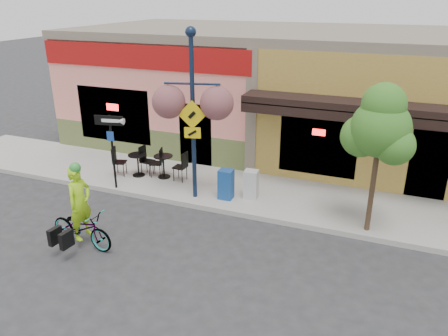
% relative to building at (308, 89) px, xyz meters
% --- Properties ---
extents(ground, '(90.00, 90.00, 0.00)m').
position_rel_building_xyz_m(ground, '(0.00, -7.50, -2.25)').
color(ground, '#2D2D30').
rests_on(ground, ground).
extents(sidewalk, '(24.00, 3.00, 0.15)m').
position_rel_building_xyz_m(sidewalk, '(0.00, -5.50, -2.17)').
color(sidewalk, '#9E9B93').
rests_on(sidewalk, ground).
extents(curb, '(24.00, 0.12, 0.15)m').
position_rel_building_xyz_m(curb, '(0.00, -6.95, -2.17)').
color(curb, '#A8A59E').
rests_on(curb, ground).
extents(building, '(18.20, 8.20, 4.50)m').
position_rel_building_xyz_m(building, '(0.00, 0.00, 0.00)').
color(building, '#F8887A').
rests_on(building, ground).
extents(bicycle, '(1.86, 0.81, 0.95)m').
position_rel_building_xyz_m(bicycle, '(-3.41, -9.76, -1.77)').
color(bicycle, maroon).
rests_on(bicycle, ground).
extents(cyclist_rider, '(0.50, 0.71, 1.82)m').
position_rel_building_xyz_m(cyclist_rider, '(-3.36, -9.76, -1.34)').
color(cyclist_rider, '#A0DE17').
rests_on(cyclist_rider, ground).
extents(lamp_post, '(1.65, 0.98, 4.84)m').
position_rel_building_xyz_m(lamp_post, '(-1.90, -6.52, 0.32)').
color(lamp_post, '#13223C').
rests_on(lamp_post, sidewalk).
extents(one_way_sign, '(0.91, 0.37, 2.31)m').
position_rel_building_xyz_m(one_way_sign, '(-4.45, -6.85, -0.94)').
color(one_way_sign, black).
rests_on(one_way_sign, sidewalk).
extents(cafe_set_left, '(1.77, 1.24, 0.97)m').
position_rel_building_xyz_m(cafe_set_left, '(-4.31, -5.76, -1.62)').
color(cafe_set_left, black).
rests_on(cafe_set_left, sidewalk).
extents(cafe_set_right, '(1.67, 0.89, 0.98)m').
position_rel_building_xyz_m(cafe_set_right, '(-3.46, -5.58, -1.61)').
color(cafe_set_right, black).
rests_on(cafe_set_right, sidewalk).
extents(newspaper_box_blue, '(0.41, 0.36, 0.89)m').
position_rel_building_xyz_m(newspaper_box_blue, '(-1.00, -6.30, -1.65)').
color(newspaper_box_blue, navy).
rests_on(newspaper_box_blue, sidewalk).
extents(newspaper_box_grey, '(0.42, 0.38, 0.85)m').
position_rel_building_xyz_m(newspaper_box_grey, '(-0.34, -5.98, -1.68)').
color(newspaper_box_grey, '#B7B7B7').
rests_on(newspaper_box_grey, sidewalk).
extents(street_tree, '(1.61, 1.61, 3.80)m').
position_rel_building_xyz_m(street_tree, '(3.01, -6.67, -0.20)').
color(street_tree, '#3D7A26').
rests_on(street_tree, sidewalk).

